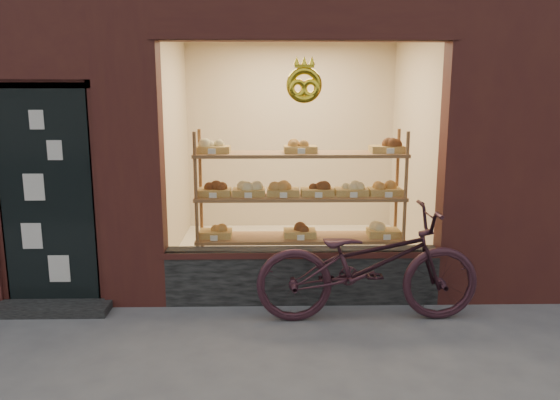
{
  "coord_description": "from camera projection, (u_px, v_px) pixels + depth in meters",
  "views": [
    {
      "loc": [
        0.12,
        -3.1,
        2.1
      ],
      "look_at": [
        0.23,
        2.0,
        1.08
      ],
      "focal_mm": 35.0,
      "sensor_mm": 36.0,
      "label": 1
    }
  ],
  "objects": [
    {
      "name": "display_shelf",
      "position": [
        300.0,
        210.0,
        5.79
      ],
      "size": [
        2.2,
        0.45,
        1.7
      ],
      "color": "#90613E",
      "rests_on": "ground"
    },
    {
      "name": "bicycle",
      "position": [
        368.0,
        264.0,
        5.0
      ],
      "size": [
        2.06,
        0.76,
        1.08
      ],
      "primitive_type": "imported",
      "rotation": [
        0.0,
        0.0,
        1.59
      ],
      "color": "#311720",
      "rests_on": "ground"
    }
  ]
}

